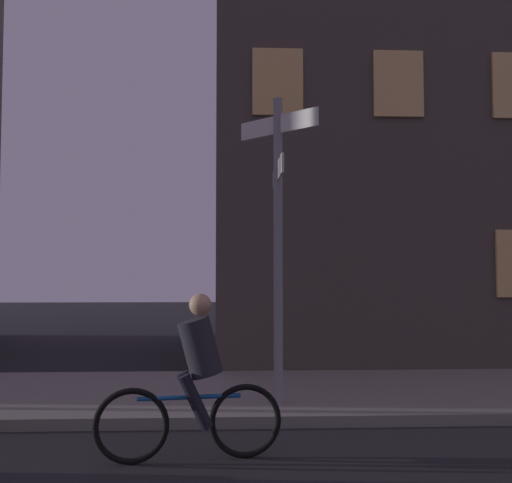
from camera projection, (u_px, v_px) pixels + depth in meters
The scene contains 4 objects.
sidewalk_kerb at pixel (222, 394), 8.89m from camera, with size 40.00×3.49×0.14m, color gray.
signpost at pixel (278, 223), 8.06m from camera, with size 0.95×1.41×3.99m.
cyclist at pixel (195, 383), 5.97m from camera, with size 1.81×0.38×1.61m.
building_right_block at pixel (441, 90), 15.08m from camera, with size 10.85×7.79×12.65m.
Camera 1 is at (0.05, -1.74, 1.79)m, focal length 43.26 mm.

